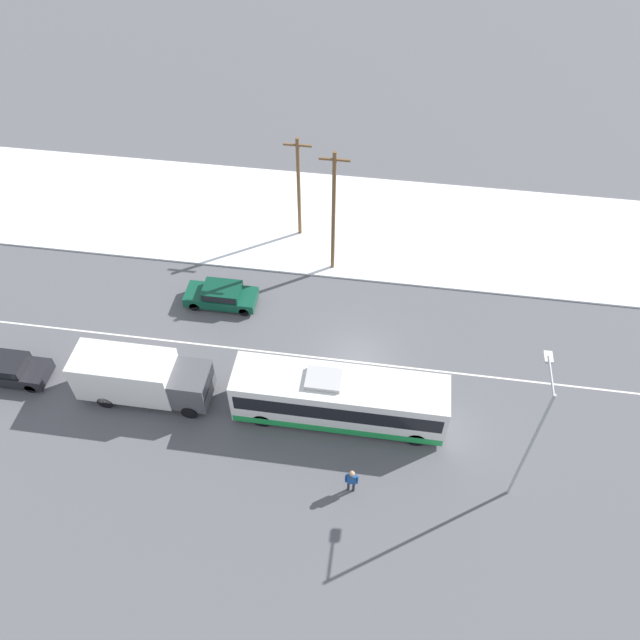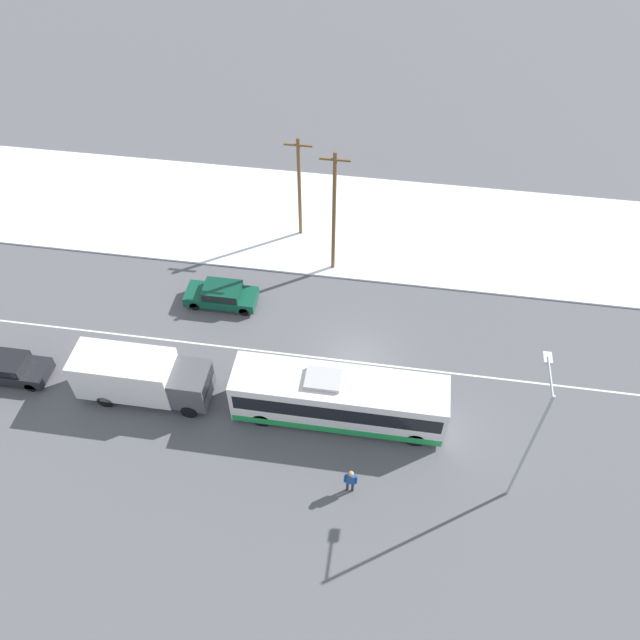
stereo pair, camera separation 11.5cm
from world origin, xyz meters
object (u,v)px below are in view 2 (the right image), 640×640
(pedestrian_at_stop, at_px, (351,479))
(box_truck, at_px, (140,376))
(city_bus, at_px, (339,399))
(streetlamp, at_px, (533,430))
(utility_pole_snowlot, at_px, (299,187))
(utility_pole_roadside, at_px, (334,213))
(parked_car_near_truck, at_px, (10,367))
(sedan_car, at_px, (222,294))

(pedestrian_at_stop, bearing_deg, box_truck, 161.11)
(city_bus, relative_size, streetlamp, 1.34)
(box_truck, xyz_separation_m, utility_pole_snowlot, (6.18, 14.69, 2.31))
(box_truck, height_order, streetlamp, streetlamp)
(utility_pole_roadside, bearing_deg, pedestrian_at_stop, -79.32)
(pedestrian_at_stop, xyz_separation_m, utility_pole_snowlot, (-5.63, 18.73, 2.88))
(parked_car_near_truck, relative_size, pedestrian_at_stop, 2.31)
(city_bus, relative_size, parked_car_near_truck, 2.66)
(streetlamp, relative_size, utility_pole_roadside, 0.93)
(city_bus, distance_m, utility_pole_roadside, 11.94)
(parked_car_near_truck, bearing_deg, sedan_car, 35.46)
(pedestrian_at_stop, bearing_deg, utility_pole_snowlot, 106.73)
(city_bus, xyz_separation_m, parked_car_near_truck, (-18.46, -0.06, -0.78))
(utility_pole_roadside, bearing_deg, box_truck, -127.43)
(parked_car_near_truck, bearing_deg, utility_pole_snowlot, 46.24)
(pedestrian_at_stop, relative_size, streetlamp, 0.22)
(pedestrian_at_stop, xyz_separation_m, utility_pole_roadside, (-2.95, 15.62, 3.52))
(sedan_car, height_order, parked_car_near_truck, parked_car_near_truck)
(city_bus, xyz_separation_m, streetlamp, (8.77, -2.81, 3.54))
(sedan_car, bearing_deg, city_bus, 138.63)
(utility_pole_roadside, distance_m, utility_pole_snowlot, 4.16)
(city_bus, height_order, streetlamp, streetlamp)
(box_truck, height_order, parked_car_near_truck, box_truck)
(sedan_car, bearing_deg, streetlamp, 149.39)
(sedan_car, height_order, pedestrian_at_stop, pedestrian_at_stop)
(sedan_car, distance_m, pedestrian_at_stop, 14.79)
(city_bus, height_order, sedan_car, city_bus)
(sedan_car, distance_m, parked_car_near_truck, 12.58)
(streetlamp, bearing_deg, box_truck, 172.28)
(city_bus, xyz_separation_m, pedestrian_at_stop, (1.13, -4.22, -0.48))
(sedan_car, relative_size, pedestrian_at_stop, 2.45)
(city_bus, height_order, box_truck, city_bus)
(sedan_car, height_order, streetlamp, streetlamp)
(sedan_car, xyz_separation_m, pedestrian_at_stop, (9.34, -11.46, 0.33))
(sedan_car, xyz_separation_m, utility_pole_roadside, (6.40, 4.17, 3.85))
(box_truck, bearing_deg, utility_pole_roadside, 52.57)
(streetlamp, bearing_deg, city_bus, 162.22)
(sedan_car, relative_size, utility_pole_roadside, 0.50)
(sedan_car, distance_m, utility_pole_roadside, 8.55)
(box_truck, relative_size, pedestrian_at_stop, 4.01)
(streetlamp, bearing_deg, pedestrian_at_stop, -169.59)
(pedestrian_at_stop, distance_m, utility_pole_snowlot, 19.77)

